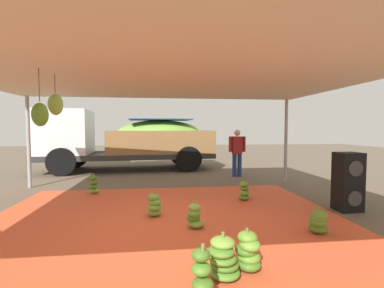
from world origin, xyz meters
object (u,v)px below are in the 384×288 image
(banana_bunch_2, at_px, (93,185))
(banana_bunch_6, at_px, (248,252))
(banana_bunch_0, at_px, (195,216))
(worker_0, at_px, (237,149))
(banana_bunch_1, at_px, (223,259))
(banana_bunch_3, at_px, (154,206))
(banana_bunch_5, at_px, (318,222))
(banana_bunch_4, at_px, (202,278))
(banana_bunch_7, at_px, (244,191))
(speaker_stack, at_px, (348,182))
(cargo_truck_main, at_px, (125,139))

(banana_bunch_2, xyz_separation_m, banana_bunch_6, (2.74, -4.04, -0.00))
(banana_bunch_0, relative_size, worker_0, 0.28)
(worker_0, bearing_deg, banana_bunch_1, -107.55)
(banana_bunch_1, bearing_deg, banana_bunch_3, 110.30)
(worker_0, bearing_deg, banana_bunch_5, -91.95)
(banana_bunch_6, bearing_deg, banana_bunch_4, -140.18)
(banana_bunch_7, height_order, speaker_stack, speaker_stack)
(banana_bunch_6, bearing_deg, banana_bunch_7, 73.08)
(banana_bunch_0, distance_m, speaker_stack, 3.30)
(banana_bunch_1, bearing_deg, banana_bunch_0, 94.76)
(banana_bunch_2, bearing_deg, worker_0, 24.73)
(banana_bunch_5, xyz_separation_m, banana_bunch_7, (-0.55, 2.04, 0.03))
(banana_bunch_1, bearing_deg, worker_0, 72.45)
(cargo_truck_main, bearing_deg, banana_bunch_6, -73.10)
(banana_bunch_6, bearing_deg, speaker_stack, 35.86)
(banana_bunch_2, xyz_separation_m, worker_0, (4.37, 2.01, 0.74))
(cargo_truck_main, xyz_separation_m, worker_0, (4.09, -2.04, -0.31))
(banana_bunch_6, distance_m, worker_0, 6.32)
(banana_bunch_6, relative_size, speaker_stack, 0.42)
(banana_bunch_7, bearing_deg, banana_bunch_6, -106.92)
(banana_bunch_1, height_order, banana_bunch_2, same)
(banana_bunch_3, relative_size, cargo_truck_main, 0.07)
(banana_bunch_3, xyz_separation_m, speaker_stack, (3.91, -0.06, 0.38))
(banana_bunch_4, bearing_deg, banana_bunch_3, 101.15)
(banana_bunch_1, distance_m, banana_bunch_5, 2.08)
(banana_bunch_0, distance_m, banana_bunch_2, 3.50)
(banana_bunch_3, bearing_deg, banana_bunch_4, -78.85)
(banana_bunch_0, bearing_deg, banana_bunch_3, 135.73)
(banana_bunch_1, xyz_separation_m, banana_bunch_7, (1.23, 3.10, -0.00))
(banana_bunch_6, bearing_deg, banana_bunch_1, -157.03)
(speaker_stack, bearing_deg, banana_bunch_5, -140.53)
(banana_bunch_5, bearing_deg, speaker_stack, 39.47)
(banana_bunch_1, relative_size, banana_bunch_5, 1.20)
(banana_bunch_5, bearing_deg, banana_bunch_0, 166.24)
(banana_bunch_3, xyz_separation_m, cargo_truck_main, (-1.32, 6.04, 1.05))
(banana_bunch_2, bearing_deg, banana_bunch_7, -16.60)
(banana_bunch_5, distance_m, cargo_truck_main, 8.25)
(banana_bunch_0, relative_size, banana_bunch_6, 0.92)
(banana_bunch_5, height_order, banana_bunch_7, banana_bunch_7)
(banana_bunch_4, relative_size, banana_bunch_6, 1.14)
(banana_bunch_3, xyz_separation_m, banana_bunch_5, (2.60, -1.14, -0.02))
(banana_bunch_7, xyz_separation_m, cargo_truck_main, (-3.36, 5.14, 1.05))
(banana_bunch_1, relative_size, banana_bunch_4, 0.91)
(banana_bunch_1, relative_size, speaker_stack, 0.44)
(banana_bunch_3, distance_m, banana_bunch_6, 2.35)
(banana_bunch_2, xyz_separation_m, banana_bunch_7, (3.64, -1.09, -0.00))
(banana_bunch_0, bearing_deg, cargo_truck_main, 106.61)
(banana_bunch_2, xyz_separation_m, cargo_truck_main, (0.28, 4.05, 1.04))
(banana_bunch_0, relative_size, banana_bunch_3, 0.97)
(banana_bunch_1, distance_m, banana_bunch_2, 4.83)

